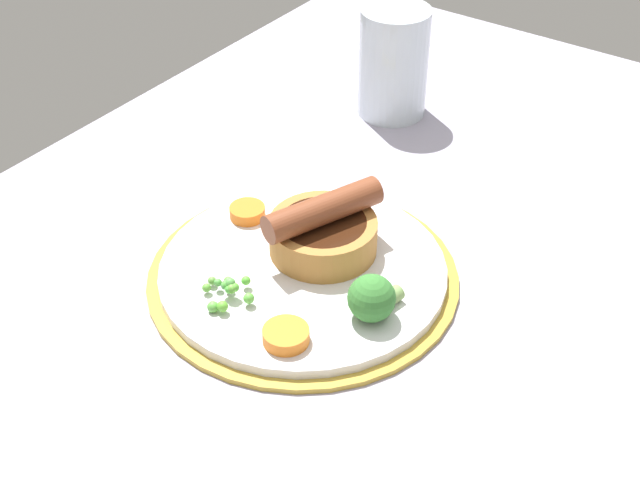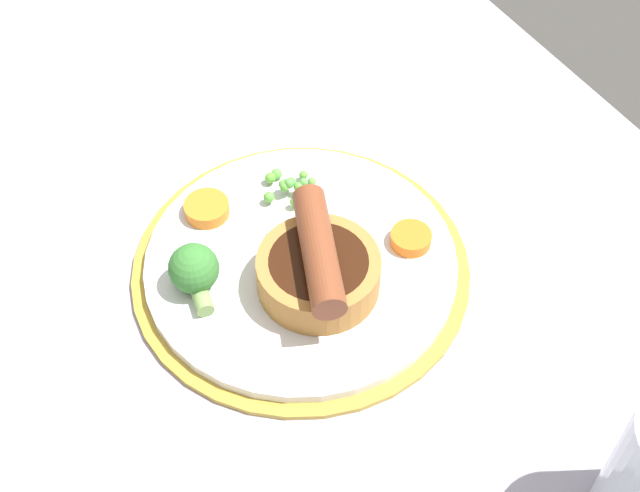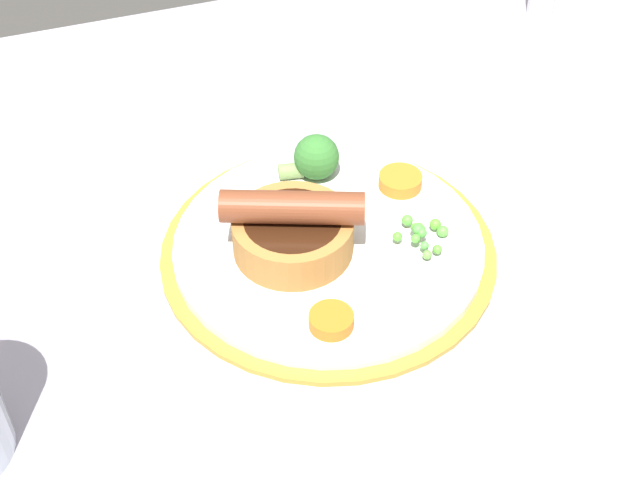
# 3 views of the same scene
# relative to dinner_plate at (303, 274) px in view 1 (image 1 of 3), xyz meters

# --- Properties ---
(dining_table) EXTENTS (1.10, 0.80, 0.03)m
(dining_table) POSITION_rel_dinner_plate_xyz_m (-0.04, 0.04, -0.02)
(dining_table) COLOR #9E99AD
(dining_table) RESTS_ON ground
(dinner_plate) EXTENTS (0.28, 0.28, 0.01)m
(dinner_plate) POSITION_rel_dinner_plate_xyz_m (0.00, 0.00, 0.00)
(dinner_plate) COLOR #B79333
(dinner_plate) RESTS_ON dining_table
(sausage_pudding) EXTENTS (0.11, 0.10, 0.06)m
(sausage_pudding) POSITION_rel_dinner_plate_xyz_m (-0.03, 0.00, 0.03)
(sausage_pudding) COLOR #AD7538
(sausage_pudding) RESTS_ON dinner_plate
(pea_pile) EXTENTS (0.05, 0.05, 0.02)m
(pea_pile) POSITION_rel_dinner_plate_xyz_m (0.07, -0.03, 0.02)
(pea_pile) COLOR #57B637
(pea_pile) RESTS_ON dinner_plate
(broccoli_floret_near) EXTENTS (0.05, 0.04, 0.04)m
(broccoli_floret_near) POSITION_rel_dinner_plate_xyz_m (0.02, 0.08, 0.03)
(broccoli_floret_near) COLOR #387A33
(broccoli_floret_near) RESTS_ON dinner_plate
(carrot_slice_0) EXTENTS (0.04, 0.04, 0.01)m
(carrot_slice_0) POSITION_rel_dinner_plate_xyz_m (0.08, 0.04, 0.01)
(carrot_slice_0) COLOR orange
(carrot_slice_0) RESTS_ON dinner_plate
(carrot_slice_1) EXTENTS (0.05, 0.05, 0.01)m
(carrot_slice_1) POSITION_rel_dinner_plate_xyz_m (-0.03, -0.09, 0.01)
(carrot_slice_1) COLOR orange
(carrot_slice_1) RESTS_ON dinner_plate
(drinking_glass) EXTENTS (0.08, 0.08, 0.12)m
(drinking_glass) POSITION_rel_dinner_plate_xyz_m (-0.30, -0.09, 0.06)
(drinking_glass) COLOR silver
(drinking_glass) RESTS_ON dining_table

